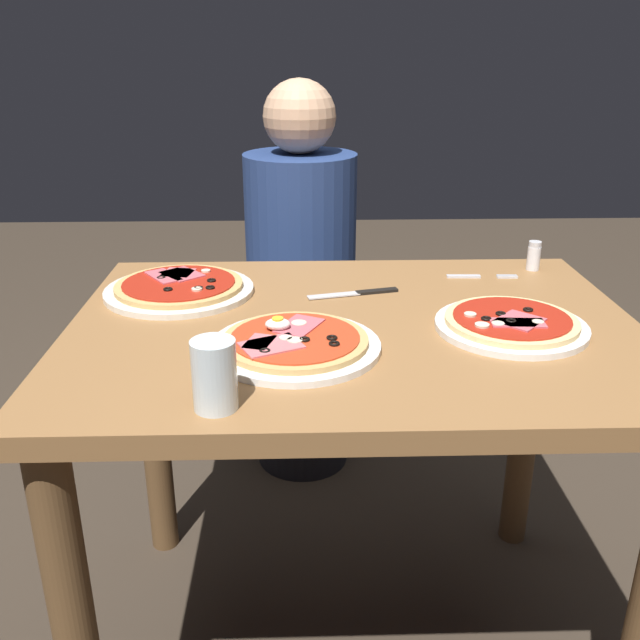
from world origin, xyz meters
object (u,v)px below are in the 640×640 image
object	(u,v)px
pizza_across_left	(511,324)
water_glass_near	(215,379)
pizza_across_right	(179,288)
diner_person	(301,296)
dining_table	(353,387)
fork	(476,276)
pizza_foreground	(294,343)
knife	(360,293)
salt_shaker	(534,256)

from	to	relation	value
pizza_across_left	water_glass_near	world-z (taller)	water_glass_near
pizza_across_right	diner_person	size ratio (longest dim) A/B	0.26
dining_table	fork	bearing A→B (deg)	41.47
pizza_foreground	knife	xyz separation A→B (m)	(0.13, 0.28, -0.01)
dining_table	pizza_across_left	world-z (taller)	pizza_across_left
pizza_across_left	knife	size ratio (longest dim) A/B	1.43
knife	pizza_across_left	bearing A→B (deg)	-37.45
water_glass_near	diner_person	world-z (taller)	diner_person
pizza_across_right	water_glass_near	size ratio (longest dim) A/B	2.95
pizza_across_left	water_glass_near	xyz separation A→B (m)	(-0.51, -0.28, 0.03)
dining_table	fork	xyz separation A→B (m)	(0.29, 0.26, 0.14)
dining_table	pizza_across_right	xyz separation A→B (m)	(-0.35, 0.17, 0.15)
fork	diner_person	size ratio (longest dim) A/B	0.13
pizza_across_right	fork	bearing A→B (deg)	7.46
pizza_across_right	fork	world-z (taller)	pizza_across_right
fork	knife	world-z (taller)	knife
pizza_foreground	knife	bearing A→B (deg)	64.15
fork	pizza_foreground	bearing A→B (deg)	-136.74
knife	diner_person	bearing A→B (deg)	101.51
pizza_foreground	fork	size ratio (longest dim) A/B	1.86
pizza_across_right	water_glass_near	world-z (taller)	water_glass_near
knife	salt_shaker	bearing A→B (deg)	20.71
salt_shaker	diner_person	bearing A→B (deg)	140.87
dining_table	water_glass_near	world-z (taller)	water_glass_near
knife	salt_shaker	distance (m)	0.44
diner_person	pizza_across_right	bearing A→B (deg)	65.86
pizza_foreground	fork	distance (m)	0.56
pizza_across_left	pizza_across_right	bearing A→B (deg)	161.12
dining_table	pizza_foreground	distance (m)	0.22
pizza_foreground	salt_shaker	size ratio (longest dim) A/B	4.39
fork	pizza_across_right	bearing A→B (deg)	-172.54
pizza_across_left	water_glass_near	size ratio (longest dim) A/B	2.64
pizza_across_left	water_glass_near	bearing A→B (deg)	-151.33
dining_table	salt_shaker	bearing A→B (deg)	35.58
dining_table	fork	distance (m)	0.42
pizza_foreground	pizza_across_right	world-z (taller)	pizza_foreground
water_glass_near	knife	size ratio (longest dim) A/B	0.54
fork	knife	distance (m)	0.29
fork	diner_person	world-z (taller)	diner_person
pizza_across_left	salt_shaker	distance (m)	0.39
pizza_across_left	salt_shaker	world-z (taller)	salt_shaker
knife	diner_person	size ratio (longest dim) A/B	0.16
fork	pizza_across_left	bearing A→B (deg)	-91.73
pizza_across_right	salt_shaker	size ratio (longest dim) A/B	4.63
pizza_across_left	water_glass_near	distance (m)	0.58
diner_person	pizza_foreground	bearing A→B (deg)	89.05
pizza_across_right	fork	size ratio (longest dim) A/B	1.97
water_glass_near	knife	xyz separation A→B (m)	(0.25, 0.48, -0.04)
dining_table	pizza_across_right	world-z (taller)	pizza_across_right
pizza_across_left	knife	xyz separation A→B (m)	(-0.26, 0.20, -0.01)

